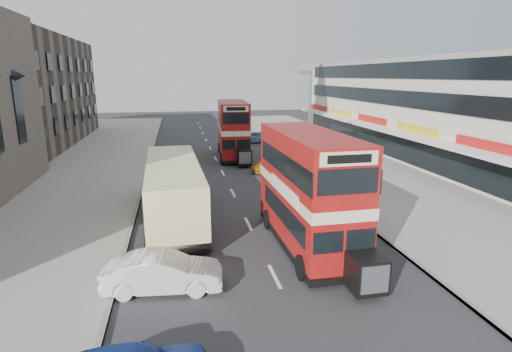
{
  "coord_description": "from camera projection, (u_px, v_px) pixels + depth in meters",
  "views": [
    {
      "loc": [
        -3.56,
        -12.31,
        7.77
      ],
      "look_at": [
        -0.05,
        5.57,
        3.25
      ],
      "focal_mm": 28.55,
      "sensor_mm": 36.0,
      "label": 1
    }
  ],
  "objects": [
    {
      "name": "pavement_right",
      "position": [
        359.0,
        166.0,
        35.53
      ],
      "size": [
        12.0,
        90.0,
        0.15
      ],
      "primitive_type": "cube",
      "color": "gray",
      "rests_on": "ground"
    },
    {
      "name": "cyclist",
      "position": [
        270.0,
        163.0,
        33.29
      ],
      "size": [
        0.89,
        1.93,
        2.32
      ],
      "rotation": [
        0.0,
        0.0,
        -0.13
      ],
      "color": "gray",
      "rests_on": "ground"
    },
    {
      "name": "car_left_front",
      "position": [
        163.0,
        273.0,
        14.97
      ],
      "size": [
        4.46,
        1.94,
        1.43
      ],
      "primitive_type": "imported",
      "rotation": [
        0.0,
        0.0,
        1.47
      ],
      "color": "white",
      "rests_on": "ground"
    },
    {
      "name": "pavement_left",
      "position": [
        66.0,
        179.0,
        31.04
      ],
      "size": [
        12.0,
        90.0,
        0.15
      ],
      "primitive_type": "cube",
      "color": "gray",
      "rests_on": "ground"
    },
    {
      "name": "car_right_b",
      "position": [
        280.0,
        165.0,
        33.31
      ],
      "size": [
        4.99,
        2.75,
        1.32
      ],
      "primitive_type": "imported",
      "rotation": [
        0.0,
        0.0,
        -1.45
      ],
      "color": "orange",
      "rests_on": "ground"
    },
    {
      "name": "road_surface",
      "position": [
        223.0,
        173.0,
        33.3
      ],
      "size": [
        12.0,
        90.0,
        0.01
      ],
      "primitive_type": "cube",
      "color": "#28282B",
      "rests_on": "ground"
    },
    {
      "name": "bus_second",
      "position": [
        233.0,
        129.0,
        39.02
      ],
      "size": [
        3.15,
        9.56,
        5.18
      ],
      "rotation": [
        0.0,
        0.0,
        3.07
      ],
      "color": "black",
      "rests_on": "ground"
    },
    {
      "name": "commercial_row",
      "position": [
        433.0,
        109.0,
        37.81
      ],
      "size": [
        9.9,
        46.2,
        9.3
      ],
      "color": "beige",
      "rests_on": "ground"
    },
    {
      "name": "pedestrian_far",
      "position": [
        296.0,
        140.0,
        43.8
      ],
      "size": [
        1.06,
        0.58,
        1.72
      ],
      "primitive_type": "imported",
      "rotation": [
        0.0,
        0.0,
        0.17
      ],
      "color": "gray",
      "rests_on": "pavement_right"
    },
    {
      "name": "brick_terrace",
      "position": [
        5.0,
        92.0,
        44.89
      ],
      "size": [
        14.0,
        28.0,
        12.0
      ],
      "primitive_type": "cube",
      "color": "#66594C",
      "rests_on": "ground"
    },
    {
      "name": "ground",
      "position": [
        288.0,
        303.0,
        14.26
      ],
      "size": [
        160.0,
        160.0,
        0.0
      ],
      "primitive_type": "plane",
      "color": "#28282B",
      "rests_on": "ground"
    },
    {
      "name": "street_lamp",
      "position": [
        308.0,
        115.0,
        31.47
      ],
      "size": [
        1.0,
        0.2,
        8.12
      ],
      "color": "slate",
      "rests_on": "ground"
    },
    {
      "name": "coach",
      "position": [
        174.0,
        188.0,
        22.43
      ],
      "size": [
        3.21,
        11.17,
        2.94
      ],
      "rotation": [
        0.0,
        0.0,
        0.03
      ],
      "color": "black",
      "rests_on": "ground"
    },
    {
      "name": "car_right_a",
      "position": [
        298.0,
        179.0,
        28.66
      ],
      "size": [
        4.86,
        2.44,
        1.35
      ],
      "primitive_type": "imported",
      "rotation": [
        0.0,
        0.0,
        -1.69
      ],
      "color": "#A21013",
      "rests_on": "ground"
    },
    {
      "name": "kerb_right",
      "position": [
        294.0,
        169.0,
        34.43
      ],
      "size": [
        0.2,
        90.0,
        0.16
      ],
      "primitive_type": "cube",
      "color": "gray",
      "rests_on": "ground"
    },
    {
      "name": "kerb_left",
      "position": [
        146.0,
        175.0,
        32.15
      ],
      "size": [
        0.2,
        90.0,
        0.16
      ],
      "primitive_type": "cube",
      "color": "gray",
      "rests_on": "ground"
    },
    {
      "name": "pedestrian_near",
      "position": [
        341.0,
        170.0,
        29.52
      ],
      "size": [
        0.74,
        0.57,
        1.81
      ],
      "primitive_type": "imported",
      "rotation": [
        0.0,
        0.0,
        3.33
      ],
      "color": "gray",
      "rests_on": "pavement_right"
    },
    {
      "name": "bus_main",
      "position": [
        309.0,
        191.0,
        18.34
      ],
      "size": [
        2.72,
        9.39,
        5.16
      ],
      "rotation": [
        0.0,
        0.0,
        3.16
      ],
      "color": "black",
      "rests_on": "ground"
    },
    {
      "name": "car_right_c",
      "position": [
        253.0,
        137.0,
        47.87
      ],
      "size": [
        4.08,
        1.68,
        1.39
      ],
      "primitive_type": "imported",
      "rotation": [
        0.0,
        0.0,
        -1.56
      ],
      "color": "#5889B0",
      "rests_on": "ground"
    }
  ]
}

